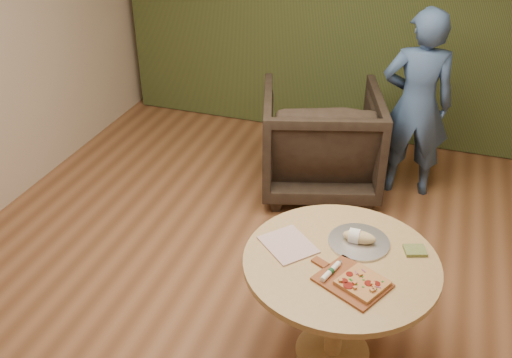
{
  "coord_description": "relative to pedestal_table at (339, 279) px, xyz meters",
  "views": [
    {
      "loc": [
        0.89,
        -2.66,
        2.8
      ],
      "look_at": [
        -0.1,
        0.25,
        0.92
      ],
      "focal_mm": 40.0,
      "sensor_mm": 36.0,
      "label": 1
    }
  ],
  "objects": [
    {
      "name": "cutlery_roll",
      "position": [
        -0.03,
        -0.15,
        0.17
      ],
      "size": [
        0.08,
        0.2,
        0.03
      ],
      "rotation": [
        0.0,
        0.0,
        -0.32
      ],
      "color": "white",
      "rests_on": "pizza_paddle"
    },
    {
      "name": "armchair",
      "position": [
        -0.55,
        1.9,
        -0.09
      ],
      "size": [
        1.23,
        1.19,
        1.03
      ],
      "primitive_type": "imported",
      "rotation": [
        0.0,
        0.0,
        3.44
      ],
      "color": "black",
      "rests_on": "ground"
    },
    {
      "name": "pizza_paddle",
      "position": [
        0.08,
        -0.17,
        0.15
      ],
      "size": [
        0.47,
        0.41,
        0.01
      ],
      "rotation": [
        0.0,
        0.0,
        -0.47
      ],
      "color": "brown",
      "rests_on": "pedestal_table"
    },
    {
      "name": "curtain",
      "position": [
        -0.54,
        3.06,
        0.79
      ],
      "size": [
        4.8,
        0.14,
        2.78
      ],
      "primitive_type": "cube",
      "color": "#313D1B",
      "rests_on": "ground"
    },
    {
      "name": "person_standing",
      "position": [
        0.2,
        2.1,
        0.22
      ],
      "size": [
        0.66,
        0.49,
        1.66
      ],
      "primitive_type": "imported",
      "rotation": [
        0.0,
        0.0,
        3.31
      ],
      "color": "#38537E",
      "rests_on": "ground"
    },
    {
      "name": "green_packet",
      "position": [
        0.38,
        0.2,
        0.15
      ],
      "size": [
        0.15,
        0.13,
        0.02
      ],
      "primitive_type": "cube",
      "rotation": [
        0.0,
        0.0,
        0.34
      ],
      "color": "#51602B",
      "rests_on": "pedestal_table"
    },
    {
      "name": "serving_tray",
      "position": [
        0.07,
        0.18,
        0.15
      ],
      "size": [
        0.36,
        0.36,
        0.02
      ],
      "color": "silver",
      "rests_on": "pedestal_table"
    },
    {
      "name": "bread_roll",
      "position": [
        0.06,
        0.18,
        0.18
      ],
      "size": [
        0.19,
        0.09,
        0.09
      ],
      "color": "#DCC386",
      "rests_on": "serving_tray"
    },
    {
      "name": "room_shell",
      "position": [
        -0.54,
        0.16,
        0.79
      ],
      "size": [
        5.04,
        6.04,
        2.84
      ],
      "color": "brown",
      "rests_on": "ground"
    },
    {
      "name": "newspaper",
      "position": [
        -0.32,
        0.03,
        0.15
      ],
      "size": [
        0.39,
        0.39,
        0.01
      ],
      "primitive_type": "cube",
      "rotation": [
        0.0,
        0.0,
        -0.73
      ],
      "color": "white",
      "rests_on": "pedestal_table"
    },
    {
      "name": "flatbread_pizza",
      "position": [
        0.15,
        -0.18,
        0.17
      ],
      "size": [
        0.3,
        0.3,
        0.04
      ],
      "rotation": [
        0.0,
        0.0,
        -0.47
      ],
      "color": "tan",
      "rests_on": "pizza_paddle"
    },
    {
      "name": "pedestal_table",
      "position": [
        0.0,
        0.0,
        0.0
      ],
      "size": [
        1.1,
        1.1,
        0.75
      ],
      "rotation": [
        0.0,
        0.0,
        -0.18
      ],
      "color": "tan",
      "rests_on": "ground"
    }
  ]
}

